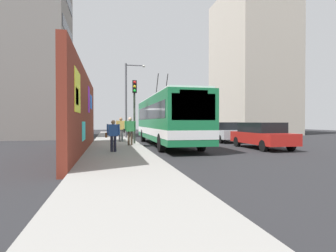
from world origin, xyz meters
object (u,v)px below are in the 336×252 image
Objects in this scene: parked_car_red at (262,135)px; pedestrian_near_wall at (113,133)px; parked_car_black at (199,129)px; traffic_light at (134,101)px; pedestrian_at_curb at (130,129)px; street_lamp at (128,95)px; parked_car_silver at (222,131)px; city_bus at (167,118)px; parked_car_dark_gray at (183,128)px; pedestrian_midblock at (121,127)px.

pedestrian_near_wall is (-1.35, 8.84, 0.21)m from parked_car_red.
parked_car_black is 11.44m from traffic_light.
pedestrian_at_curb is 0.25× the size of street_lamp.
parked_car_silver and parked_car_black have the same top height.
traffic_light is at bearing 64.33° from parked_car_red.
city_bus is 10.23m from parked_car_black.
pedestrian_at_curb is (2.25, 7.75, 0.35)m from parked_car_red.
pedestrian_at_curb is 2.27m from traffic_light.
parked_car_black is at bearing -30.73° from city_bus.
parked_car_silver is (5.97, 0.00, 0.00)m from parked_car_red.
street_lamp is at bearing 54.26° from parked_car_silver.
traffic_light is (-14.69, 7.35, 2.18)m from parked_car_dark_gray.
parked_car_red and parked_car_silver have the same top height.
street_lamp is (5.36, -0.92, 2.92)m from pedestrian_midblock.
street_lamp reaches higher than parked_car_silver.
city_bus is at bearing 117.37° from parked_car_silver.
pedestrian_midblock is at bearing 6.56° from pedestrian_at_curb.
city_bus reaches higher than pedestrian_near_wall.
parked_car_black is at bearing -52.73° from pedestrian_midblock.
street_lamp reaches higher than pedestrian_midblock.
pedestrian_at_curb is at bearing -173.44° from pedestrian_midblock.
parked_car_silver is at bearing -125.74° from street_lamp.
traffic_light reaches higher than pedestrian_at_curb.
traffic_light is (-2.28, -0.81, 1.80)m from pedestrian_midblock.
parked_car_red is 1.09× the size of parked_car_black.
pedestrian_midblock reaches higher than parked_car_dark_gray.
pedestrian_near_wall is (-7.17, 0.68, -0.17)m from pedestrian_midblock.
city_bus is 8.06× the size of pedestrian_near_wall.
parked_car_red is at bearing -81.30° from pedestrian_near_wall.
street_lamp reaches higher than pedestrian_at_curb.
city_bus is 1.80× the size of street_lamp.
city_bus is 6.99× the size of pedestrian_midblock.
traffic_light is at bearing 179.19° from street_lamp.
street_lamp is (-0.84, 7.24, 3.30)m from parked_car_black.
parked_car_silver is at bearing -62.63° from city_bus.
pedestrian_near_wall is (-3.60, 1.09, -0.14)m from pedestrian_at_curb.
parked_car_black is 6.20m from parked_car_dark_gray.
pedestrian_near_wall is at bearing 129.62° from parked_car_silver.
city_bus is 3.95m from pedestrian_midblock.
pedestrian_near_wall is 5.47m from traffic_light.
street_lamp is (11.18, 7.24, 3.30)m from parked_car_red.
pedestrian_near_wall reaches higher than parked_car_dark_gray.
street_lamp is at bearing 134.19° from parked_car_dark_gray.
parked_car_dark_gray is at bearing -25.88° from pedestrian_at_curb.
city_bus is 2.83m from pedestrian_at_curb.
traffic_light reaches higher than parked_car_red.
city_bus is at bearing -96.82° from traffic_light.
parked_car_dark_gray is 10.63m from street_lamp.
pedestrian_midblock is at bearing 170.31° from street_lamp.
parked_car_silver is 12.25m from parked_car_dark_gray.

